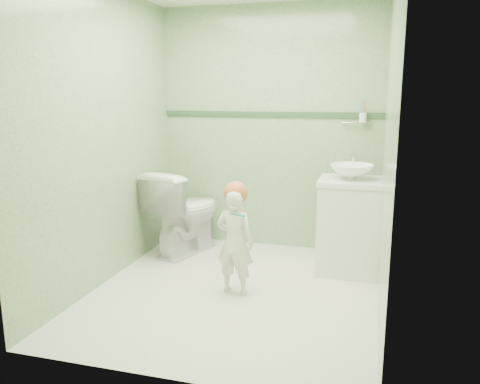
% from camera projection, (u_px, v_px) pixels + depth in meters
% --- Properties ---
extents(ground, '(2.50, 2.50, 0.00)m').
position_uv_depth(ground, '(235.00, 291.00, 3.79)').
color(ground, silver).
rests_on(ground, ground).
extents(room_shell, '(2.50, 2.54, 2.40)m').
position_uv_depth(room_shell, '(235.00, 141.00, 3.55)').
color(room_shell, '#77A273').
rests_on(room_shell, ground).
extents(trim_stripe, '(2.20, 0.02, 0.05)m').
position_uv_depth(trim_stripe, '(269.00, 114.00, 4.69)').
color(trim_stripe, '#2C4C30').
rests_on(trim_stripe, room_shell).
extents(vanity, '(0.52, 0.50, 0.80)m').
position_uv_depth(vanity, '(349.00, 227.00, 4.15)').
color(vanity, white).
rests_on(vanity, ground).
extents(counter, '(0.54, 0.52, 0.04)m').
position_uv_depth(counter, '(351.00, 181.00, 4.07)').
color(counter, white).
rests_on(counter, vanity).
extents(basin, '(0.37, 0.37, 0.13)m').
position_uv_depth(basin, '(352.00, 172.00, 4.05)').
color(basin, white).
rests_on(basin, counter).
extents(faucet, '(0.03, 0.13, 0.18)m').
position_uv_depth(faucet, '(353.00, 160.00, 4.21)').
color(faucet, silver).
rests_on(faucet, counter).
extents(cup_holder, '(0.26, 0.07, 0.21)m').
position_uv_depth(cup_holder, '(362.00, 118.00, 4.40)').
color(cup_holder, silver).
rests_on(cup_holder, room_shell).
extents(toilet, '(0.69, 0.91, 0.83)m').
position_uv_depth(toilet, '(185.00, 211.00, 4.65)').
color(toilet, white).
rests_on(toilet, ground).
extents(toddler, '(0.33, 0.23, 0.84)m').
position_uv_depth(toddler, '(235.00, 242.00, 3.68)').
color(toddler, beige).
rests_on(toddler, ground).
extents(hair_cap, '(0.19, 0.19, 0.19)m').
position_uv_depth(hair_cap, '(236.00, 193.00, 3.63)').
color(hair_cap, '#C46339').
rests_on(hair_cap, toddler).
extents(teal_toothbrush, '(0.11, 0.14, 0.08)m').
position_uv_depth(teal_toothbrush, '(237.00, 214.00, 3.49)').
color(teal_toothbrush, teal).
rests_on(teal_toothbrush, toddler).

